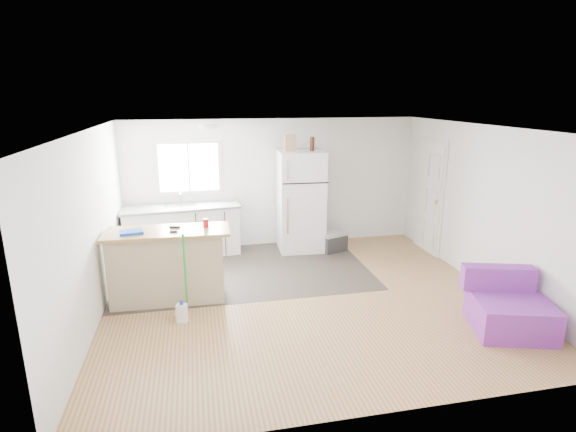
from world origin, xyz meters
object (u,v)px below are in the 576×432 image
object	(u,v)px
cleaner_jug	(182,313)
cooler	(333,241)
refrigerator	(301,201)
red_cup	(206,223)
blue_tray	(131,232)
cardboard_box	(290,143)
purple_seat	(508,309)
peninsula	(168,265)
kitchen_cabinets	(182,230)
bottle_right	(312,144)
bottle_left	(313,144)
mop	(181,301)

from	to	relation	value
cleaner_jug	cooler	bearing A→B (deg)	55.35
refrigerator	cooler	size ratio (longest dim) A/B	3.26
red_cup	blue_tray	size ratio (longest dim) A/B	0.40
cooler	red_cup	size ratio (longest dim) A/B	4.72
cardboard_box	purple_seat	bearing A→B (deg)	-59.41
refrigerator	cleaner_jug	world-z (taller)	refrigerator
peninsula	refrigerator	world-z (taller)	refrigerator
kitchen_cabinets	blue_tray	size ratio (longest dim) A/B	6.99
purple_seat	bottle_right	xyz separation A→B (m)	(-1.64, 3.42, 1.71)
cooler	cardboard_box	distance (m)	1.98
peninsula	cleaner_jug	world-z (taller)	peninsula
cooler	bottle_left	xyz separation A→B (m)	(-0.37, 0.18, 1.78)
blue_tray	purple_seat	bearing A→B (deg)	-19.77
cleaner_jug	cardboard_box	world-z (taller)	cardboard_box
purple_seat	cardboard_box	size ratio (longest dim) A/B	3.62
kitchen_cabinets	bottle_right	distance (m)	2.79
mop	red_cup	world-z (taller)	mop
blue_tray	bottle_right	bearing A→B (deg)	31.06
refrigerator	bottle_left	xyz separation A→B (m)	(0.19, -0.08, 1.05)
purple_seat	bottle_right	distance (m)	4.16
blue_tray	cardboard_box	size ratio (longest dim) A/B	1.00
cleaner_jug	bottle_left	bearing A→B (deg)	61.79
cooler	mop	size ratio (longest dim) A/B	0.49
red_cup	bottle_right	world-z (taller)	bottle_right
cleaner_jug	mop	size ratio (longest dim) A/B	0.25
cardboard_box	bottle_left	xyz separation A→B (m)	(0.40, -0.05, -0.02)
purple_seat	cleaner_jug	distance (m)	4.09
cardboard_box	refrigerator	bearing A→B (deg)	6.73
cardboard_box	peninsula	bearing A→B (deg)	-140.63
peninsula	cardboard_box	bearing A→B (deg)	41.10
red_cup	bottle_left	distance (m)	2.71
kitchen_cabinets	red_cup	xyz separation A→B (m)	(0.39, -1.80, 0.63)
red_cup	blue_tray	world-z (taller)	red_cup
refrigerator	cooler	distance (m)	0.96
cooler	cardboard_box	xyz separation A→B (m)	(-0.77, 0.23, 1.81)
peninsula	blue_tray	xyz separation A→B (m)	(-0.43, -0.05, 0.53)
cardboard_box	bottle_left	distance (m)	0.40
peninsula	bottle_left	xyz separation A→B (m)	(2.51, 1.69, 1.45)
purple_seat	peninsula	bearing A→B (deg)	174.43
cardboard_box	mop	bearing A→B (deg)	-130.25
kitchen_cabinets	bottle_left	distance (m)	2.80
refrigerator	purple_seat	xyz separation A→B (m)	(1.82, -3.46, -0.66)
bottle_right	purple_seat	bearing A→B (deg)	-64.44
bottle_right	mop	bearing A→B (deg)	-135.71
red_cup	cardboard_box	size ratio (longest dim) A/B	0.40
bottle_left	bottle_right	xyz separation A→B (m)	(-0.00, 0.04, 0.00)
kitchen_cabinets	cleaner_jug	world-z (taller)	kitchen_cabinets
bottle_right	peninsula	bearing A→B (deg)	-145.56
kitchen_cabinets	cardboard_box	size ratio (longest dim) A/B	6.99
bottle_right	cleaner_jug	bearing A→B (deg)	-133.86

